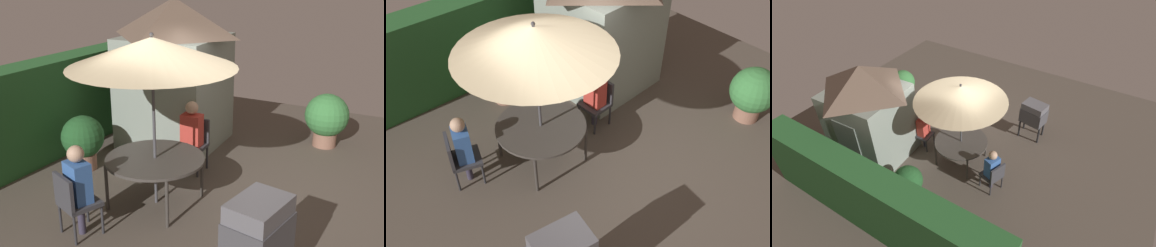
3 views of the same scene
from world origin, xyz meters
The scene contains 12 objects.
ground_plane centered at (0.00, 0.00, 0.00)m, with size 11.00×11.00×0.00m, color brown.
hedge_backdrop centered at (0.00, 3.50, 0.89)m, with size 6.42×0.65×1.78m.
garden_shed centered at (1.80, 1.71, 1.45)m, with size 2.03×1.96×2.85m.
patio_table centered at (-0.47, 0.71, 0.69)m, with size 1.46×1.46×0.74m.
patio_umbrella centered at (-0.47, 0.71, 2.28)m, with size 2.36×2.36×2.55m.
bbq_grill centered at (-1.75, -1.37, 0.85)m, with size 0.77×0.61×1.20m.
chair_near_shed centered at (0.86, 0.78, 0.52)m, with size 0.49×0.48×0.90m.
chair_far_side centered at (-1.73, 1.16, 0.52)m, with size 0.59×0.59×0.90m.
potted_plant_by_shed centered at (3.06, -0.98, 0.59)m, with size 0.84×0.84×1.06m.
potted_plant_by_grill centered at (-0.05, 2.48, 0.55)m, with size 0.74×0.74×0.97m.
person_in_red centered at (0.78, 0.78, 0.78)m, with size 0.26×0.35×1.26m.
person_in_blue centered at (-1.65, 1.13, 0.78)m, with size 0.34×0.40×1.26m.
Camera 3 is at (-3.79, 5.93, 6.32)m, focal length 28.41 mm.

